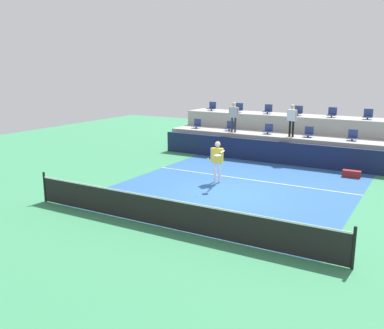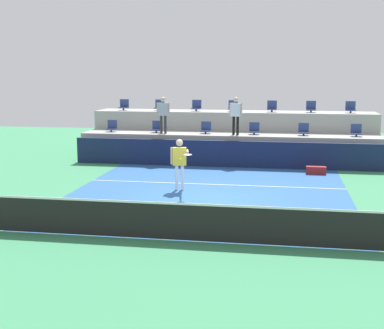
% 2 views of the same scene
% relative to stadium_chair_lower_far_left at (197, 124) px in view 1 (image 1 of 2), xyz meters
% --- Properties ---
extents(ground_plane, '(40.00, 40.00, 0.00)m').
position_rel_stadium_chair_lower_far_left_xyz_m(ground_plane, '(5.34, -7.23, -1.46)').
color(ground_plane, '#388456').
extents(court_inner_paint, '(9.00, 10.00, 0.01)m').
position_rel_stadium_chair_lower_far_left_xyz_m(court_inner_paint, '(5.34, -6.23, -1.46)').
color(court_inner_paint, '#285693').
rests_on(court_inner_paint, ground_plane).
extents(court_service_line, '(9.00, 0.06, 0.00)m').
position_rel_stadium_chair_lower_far_left_xyz_m(court_service_line, '(5.34, -4.83, -1.46)').
color(court_service_line, white).
rests_on(court_service_line, ground_plane).
extents(tennis_net, '(10.48, 0.08, 1.07)m').
position_rel_stadium_chair_lower_far_left_xyz_m(tennis_net, '(5.34, -11.23, -0.97)').
color(tennis_net, black).
rests_on(tennis_net, ground_plane).
extents(sponsor_backboard, '(13.00, 0.16, 1.10)m').
position_rel_stadium_chair_lower_far_left_xyz_m(sponsor_backboard, '(5.34, -1.23, -0.91)').
color(sponsor_backboard, '#141E42').
rests_on(sponsor_backboard, ground_plane).
extents(seating_tier_lower, '(13.00, 1.80, 1.25)m').
position_rel_stadium_chair_lower_far_left_xyz_m(seating_tier_lower, '(5.34, 0.07, -0.84)').
color(seating_tier_lower, '#9E9E99').
rests_on(seating_tier_lower, ground_plane).
extents(seating_tier_upper, '(13.00, 1.80, 2.10)m').
position_rel_stadium_chair_lower_far_left_xyz_m(seating_tier_upper, '(5.34, 1.87, -0.41)').
color(seating_tier_upper, '#9E9E99').
rests_on(seating_tier_upper, ground_plane).
extents(stadium_chair_lower_far_left, '(0.44, 0.40, 0.52)m').
position_rel_stadium_chair_lower_far_left_xyz_m(stadium_chair_lower_far_left, '(0.00, 0.00, 0.00)').
color(stadium_chair_lower_far_left, '#2D2D33').
rests_on(stadium_chair_lower_far_left, seating_tier_lower).
extents(stadium_chair_lower_left, '(0.44, 0.40, 0.52)m').
position_rel_stadium_chair_lower_far_left_xyz_m(stadium_chair_lower_left, '(2.09, 0.00, 0.00)').
color(stadium_chair_lower_left, '#2D2D33').
rests_on(stadium_chair_lower_left, seating_tier_lower).
extents(stadium_chair_lower_mid_left, '(0.44, 0.40, 0.52)m').
position_rel_stadium_chair_lower_far_left_xyz_m(stadium_chair_lower_mid_left, '(4.31, 0.00, 0.00)').
color(stadium_chair_lower_mid_left, '#2D2D33').
rests_on(stadium_chair_lower_mid_left, seating_tier_lower).
extents(stadium_chair_lower_mid_right, '(0.44, 0.40, 0.52)m').
position_rel_stadium_chair_lower_far_left_xyz_m(stadium_chair_lower_mid_right, '(6.43, 0.00, 0.00)').
color(stadium_chair_lower_mid_right, '#2D2D33').
rests_on(stadium_chair_lower_mid_right, seating_tier_lower).
extents(stadium_chair_lower_right, '(0.44, 0.40, 0.52)m').
position_rel_stadium_chair_lower_far_left_xyz_m(stadium_chair_lower_right, '(8.53, 0.00, 0.00)').
color(stadium_chair_lower_right, '#2D2D33').
rests_on(stadium_chair_lower_right, seating_tier_lower).
extents(stadium_chair_upper_far_left, '(0.44, 0.40, 0.52)m').
position_rel_stadium_chair_lower_far_left_xyz_m(stadium_chair_upper_far_left, '(0.04, 1.80, 0.85)').
color(stadium_chair_upper_far_left, '#2D2D33').
rests_on(stadium_chair_upper_far_left, seating_tier_upper).
extents(stadium_chair_upper_left, '(0.44, 0.40, 0.52)m').
position_rel_stadium_chair_lower_far_left_xyz_m(stadium_chair_upper_left, '(1.81, 1.80, 0.85)').
color(stadium_chair_upper_left, '#2D2D33').
rests_on(stadium_chair_upper_left, seating_tier_upper).
extents(stadium_chair_upper_mid_left, '(0.44, 0.40, 0.52)m').
position_rel_stadium_chair_lower_far_left_xyz_m(stadium_chair_upper_mid_left, '(3.60, 1.80, 0.85)').
color(stadium_chair_upper_mid_left, '#2D2D33').
rests_on(stadium_chair_upper_mid_left, seating_tier_upper).
extents(stadium_chair_upper_center, '(0.44, 0.40, 0.52)m').
position_rel_stadium_chair_lower_far_left_xyz_m(stadium_chair_upper_center, '(5.33, 1.80, 0.85)').
color(stadium_chair_upper_center, '#2D2D33').
rests_on(stadium_chair_upper_center, seating_tier_upper).
extents(stadium_chair_upper_mid_right, '(0.44, 0.40, 0.52)m').
position_rel_stadium_chair_lower_far_left_xyz_m(stadium_chair_upper_mid_right, '(7.13, 1.80, 0.85)').
color(stadium_chair_upper_mid_right, '#2D2D33').
rests_on(stadium_chair_upper_mid_right, seating_tier_upper).
extents(stadium_chair_upper_right, '(0.44, 0.40, 0.52)m').
position_rel_stadium_chair_lower_far_left_xyz_m(stadium_chair_upper_right, '(8.89, 1.80, 0.85)').
color(stadium_chair_upper_right, '#2D2D33').
rests_on(stadium_chair_upper_right, seating_tier_upper).
extents(tennis_player, '(0.89, 1.17, 1.72)m').
position_rel_stadium_chair_lower_far_left_xyz_m(tennis_player, '(4.30, -5.92, -0.41)').
color(tennis_player, white).
rests_on(tennis_player, ground_plane).
extents(spectator_in_white, '(0.57, 0.24, 1.60)m').
position_rel_stadium_chair_lower_far_left_xyz_m(spectator_in_white, '(2.49, -0.38, 0.74)').
color(spectator_in_white, '#2D2D33').
rests_on(spectator_in_white, seating_tier_lower).
extents(spectator_in_grey, '(0.57, 0.28, 1.62)m').
position_rel_stadium_chair_lower_far_left_xyz_m(spectator_in_grey, '(5.66, -0.38, 0.75)').
color(spectator_in_grey, black).
rests_on(spectator_in_grey, seating_tier_lower).
extents(tennis_ball, '(0.07, 0.07, 0.07)m').
position_rel_stadium_chair_lower_far_left_xyz_m(tennis_ball, '(4.58, -7.28, -0.19)').
color(tennis_ball, '#CCE033').
extents(equipment_bag, '(0.76, 0.28, 0.30)m').
position_rel_stadium_chair_lower_far_left_xyz_m(equipment_bag, '(8.97, -2.23, -1.31)').
color(equipment_bag, maroon).
rests_on(equipment_bag, ground_plane).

